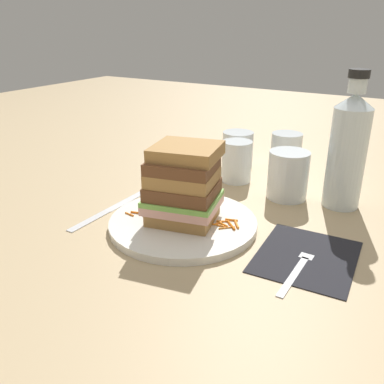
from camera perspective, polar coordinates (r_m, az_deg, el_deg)
name	(u,v)px	position (r m, az deg, el deg)	size (l,w,h in m)	color
ground_plane	(183,223)	(0.71, -1.30, -4.37)	(3.00, 3.00, 0.00)	tan
main_plate	(183,223)	(0.70, -1.25, -4.32)	(0.25, 0.25, 0.01)	white
sandwich	(183,185)	(0.67, -1.25, 0.98)	(0.14, 0.12, 0.13)	#A87A42
carrot_shred_0	(156,212)	(0.72, -4.99, -2.78)	(0.00, 0.00, 0.03)	orange
carrot_shred_1	(146,212)	(0.73, -6.46, -2.80)	(0.00, 0.00, 0.03)	orange
carrot_shred_2	(154,215)	(0.71, -5.35, -3.20)	(0.00, 0.00, 0.03)	orange
carrot_shred_3	(138,213)	(0.72, -7.59, -2.88)	(0.00, 0.00, 0.03)	orange
carrot_shred_4	(151,216)	(0.71, -5.69, -3.29)	(0.00, 0.00, 0.02)	orange
carrot_shred_5	(153,213)	(0.72, -5.52, -2.87)	(0.00, 0.00, 0.03)	orange
carrot_shred_6	(129,214)	(0.72, -8.71, -3.07)	(0.00, 0.00, 0.02)	orange
carrot_shred_7	(149,215)	(0.71, -6.06, -3.24)	(0.00, 0.00, 0.02)	orange
carrot_shred_8	(217,224)	(0.68, 3.52, -4.50)	(0.00, 0.00, 0.03)	orange
carrot_shred_9	(227,228)	(0.67, 4.87, -4.97)	(0.00, 0.00, 0.03)	orange
carrot_shred_10	(219,223)	(0.69, 3.79, -4.28)	(0.00, 0.00, 0.02)	orange
carrot_shred_11	(237,224)	(0.68, 6.24, -4.50)	(0.00, 0.00, 0.02)	orange
carrot_shred_12	(232,220)	(0.70, 5.52, -3.88)	(0.00, 0.00, 0.02)	orange
carrot_shred_13	(223,221)	(0.69, 4.27, -4.07)	(0.00, 0.00, 0.02)	orange
carrot_shred_14	(231,225)	(0.68, 5.50, -4.63)	(0.00, 0.00, 0.03)	orange
carrot_shred_15	(223,224)	(0.68, 4.35, -4.49)	(0.00, 0.00, 0.02)	orange
napkin_dark	(306,257)	(0.64, 15.53, -8.77)	(0.14, 0.16, 0.00)	black
fork	(301,263)	(0.62, 14.94, -9.48)	(0.02, 0.17, 0.00)	silver
knife	(107,211)	(0.77, -11.69, -2.56)	(0.02, 0.20, 0.00)	silver
juice_glass	(288,177)	(0.82, 13.18, 1.98)	(0.08, 0.08, 0.09)	white
water_bottle	(348,149)	(0.80, 20.86, 5.58)	(0.07, 0.07, 0.25)	silver
empty_tumbler_0	(286,151)	(1.00, 12.94, 5.63)	(0.07, 0.07, 0.08)	silver
empty_tumbler_1	(237,161)	(0.89, 6.23, 4.27)	(0.06, 0.06, 0.09)	silver
empty_tumbler_2	(238,150)	(0.98, 6.37, 5.89)	(0.07, 0.07, 0.09)	silver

